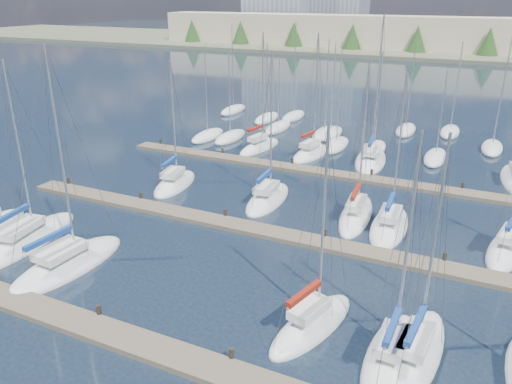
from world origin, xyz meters
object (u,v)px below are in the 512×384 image
at_px(sailboat_n, 260,147).
at_px(sailboat_m, 509,248).
at_px(sailboat_l, 389,226).
at_px(sailboat_o, 311,153).
at_px(sailboat_b, 27,240).
at_px(sailboat_k, 356,215).
at_px(sailboat_p, 371,160).
at_px(sailboat_d, 312,325).
at_px(sailboat_c, 68,264).
at_px(sailboat_f, 415,354).
at_px(sailboat_j, 268,199).
at_px(sailboat_h, 175,184).
at_px(sailboat_e, 392,356).

distance_m(sailboat_n, sailboat_m, 29.01).
bearing_deg(sailboat_l, sailboat_o, 125.33).
height_order(sailboat_b, sailboat_n, sailboat_n).
bearing_deg(sailboat_l, sailboat_k, 159.27).
distance_m(sailboat_b, sailboat_p, 33.10).
xyz_separation_m(sailboat_k, sailboat_p, (-2.20, 14.05, -0.01)).
distance_m(sailboat_o, sailboat_p, 6.33).
relative_size(sailboat_o, sailboat_m, 1.21).
relative_size(sailboat_b, sailboat_m, 1.20).
bearing_deg(sailboat_l, sailboat_d, -97.79).
height_order(sailboat_c, sailboat_f, sailboat_c).
relative_size(sailboat_b, sailboat_j, 1.03).
distance_m(sailboat_b, sailboat_j, 18.59).
distance_m(sailboat_b, sailboat_c, 5.26).
height_order(sailboat_k, sailboat_d, sailboat_k).
distance_m(sailboat_k, sailboat_n, 19.72).
bearing_deg(sailboat_b, sailboat_f, -9.49).
xyz_separation_m(sailboat_j, sailboat_m, (18.31, -0.87, -0.00)).
relative_size(sailboat_h, sailboat_m, 1.08).
bearing_deg(sailboat_p, sailboat_f, -79.90).
relative_size(sailboat_n, sailboat_l, 1.10).
distance_m(sailboat_o, sailboat_n, 6.01).
bearing_deg(sailboat_e, sailboat_l, 103.00).
relative_size(sailboat_c, sailboat_p, 0.96).
xyz_separation_m(sailboat_o, sailboat_b, (-11.20, -27.55, -0.02)).
relative_size(sailboat_d, sailboat_o, 0.87).
relative_size(sailboat_e, sailboat_p, 0.78).
bearing_deg(sailboat_c, sailboat_l, 43.16).
bearing_deg(sailboat_b, sailboat_p, 49.82).
xyz_separation_m(sailboat_o, sailboat_m, (19.29, -14.38, -0.02)).
bearing_deg(sailboat_k, sailboat_e, -74.56).
bearing_deg(sailboat_e, sailboat_f, 33.18).
xyz_separation_m(sailboat_o, sailboat_h, (-8.09, -13.84, -0.01)).
bearing_deg(sailboat_l, sailboat_b, -152.37).
bearing_deg(sailboat_p, sailboat_c, -120.19).
relative_size(sailboat_n, sailboat_f, 1.13).
bearing_deg(sailboat_f, sailboat_o, 123.36).
distance_m(sailboat_f, sailboat_m, 14.32).
bearing_deg(sailboat_f, sailboat_b, -176.40).
distance_m(sailboat_o, sailboat_h, 16.04).
bearing_deg(sailboat_h, sailboat_c, -92.42).
bearing_deg(sailboat_n, sailboat_h, -90.73).
xyz_separation_m(sailboat_o, sailboat_j, (0.98, -13.51, -0.01)).
xyz_separation_m(sailboat_b, sailboat_m, (30.49, 13.17, 0.01)).
height_order(sailboat_f, sailboat_m, sailboat_f).
xyz_separation_m(sailboat_d, sailboat_e, (4.24, -0.68, -0.00)).
bearing_deg(sailboat_c, sailboat_m, 33.11).
distance_m(sailboat_j, sailboat_l, 10.33).
height_order(sailboat_e, sailboat_n, sailboat_n).
distance_m(sailboat_b, sailboat_m, 33.21).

